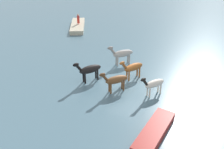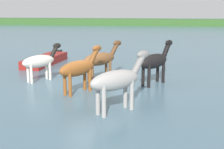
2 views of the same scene
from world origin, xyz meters
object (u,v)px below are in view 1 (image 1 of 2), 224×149
person_spotter_bow (78,19)px  horse_chestnut_trailing (122,54)px  horse_gray_outer (154,84)px  horse_dark_mare (116,80)px  horse_lead (133,67)px  boat_skiff_near (78,26)px  boat_motor_center (154,133)px  horse_mid_herd (89,70)px

person_spotter_bow → horse_chestnut_trailing: bearing=140.1°
horse_gray_outer → person_spotter_bow: person_spotter_bow is taller
horse_dark_mare → horse_chestnut_trailing: size_ratio=0.95×
horse_lead → person_spotter_bow: bearing=-100.3°
horse_lead → boat_skiff_near: horse_lead is taller
horse_chestnut_trailing → boat_motor_center: (-5.53, 8.23, -0.92)m
horse_mid_herd → horse_dark_mare: bearing=110.2°
horse_dark_mare → boat_skiff_near: bearing=-98.5°
horse_dark_mare → boat_motor_center: horse_dark_mare is taller
horse_gray_outer → horse_chestnut_trailing: bearing=-98.6°
horse_dark_mare → horse_lead: bearing=-149.8°
horse_mid_herd → boat_motor_center: size_ratio=0.50×
horse_gray_outer → boat_skiff_near: horse_gray_outer is taller
horse_dark_mare → horse_gray_outer: (-2.77, -0.71, -0.06)m
boat_skiff_near → horse_chestnut_trailing: bearing=22.4°
horse_chestnut_trailing → person_spotter_bow: (9.45, -7.91, 0.09)m
boat_motor_center → horse_mid_herd: bearing=63.0°
horse_mid_herd → horse_lead: (-3.02, -1.90, -0.04)m
horse_dark_mare → horse_chestnut_trailing: bearing=-122.9°
horse_gray_outer → boat_motor_center: bearing=51.9°
horse_gray_outer → horse_lead: bearing=-92.8°
horse_chestnut_trailing → boat_skiff_near: bearing=-86.7°
person_spotter_bow → horse_mid_herd: bearing=124.7°
horse_dark_mare → boat_skiff_near: 16.59m
horse_mid_herd → boat_motor_center: horse_mid_herd is taller
horse_dark_mare → person_spotter_bow: (10.85, -12.52, 0.18)m
horse_dark_mare → boat_skiff_near: horse_dark_mare is taller
horse_lead → boat_motor_center: 7.19m
horse_mid_herd → horse_gray_outer: (-5.34, -0.13, -0.12)m
horse_chestnut_trailing → boat_skiff_near: (9.55, -7.83, -0.89)m
horse_gray_outer → boat_motor_center: size_ratio=0.44×
horse_mid_herd → person_spotter_bow: bearing=-112.3°
horse_mid_herd → horse_lead: 3.57m
horse_mid_herd → boat_skiff_near: 14.54m
horse_gray_outer → horse_chestnut_trailing: (4.17, -3.90, 0.14)m
horse_lead → horse_chestnut_trailing: horse_chestnut_trailing is taller
horse_dark_mare → horse_gray_outer: size_ratio=1.00×
boat_motor_center → horse_gray_outer: bearing=22.5°
boat_skiff_near → horse_gray_outer: bearing=21.2°
horse_gray_outer → boat_skiff_near: (13.72, -11.73, -0.75)m
boat_skiff_near → boat_motor_center: bearing=14.9°
horse_mid_herd → horse_chestnut_trailing: (-1.18, -4.03, 0.02)m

